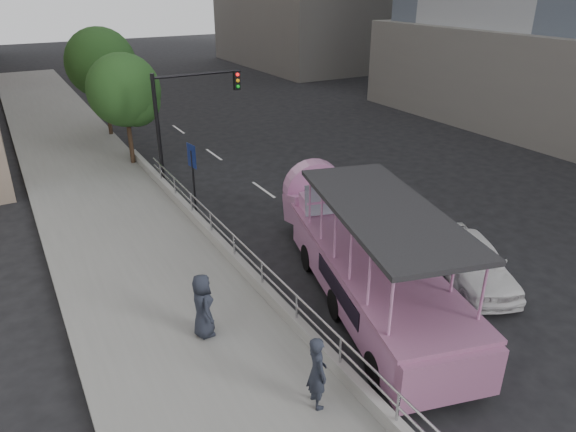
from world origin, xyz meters
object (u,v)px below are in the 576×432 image
parking_sign (193,171)px  traffic_signal (182,110)px  street_tree_near (127,93)px  duck_boat (360,254)px  car (472,260)px  pedestrian_near (317,372)px  pedestrian_far (203,306)px  street_tree_far (103,66)px

parking_sign → traffic_signal: (0.88, 3.35, 1.67)m
parking_sign → street_tree_near: size_ratio=0.51×
duck_boat → car: size_ratio=2.44×
traffic_signal → street_tree_near: street_tree_near is taller
pedestrian_near → street_tree_near: bearing=5.9°
car → parking_sign: (-5.75, 9.39, 1.09)m
car → parking_sign: bearing=144.9°
car → pedestrian_near: 7.63m
pedestrian_far → parking_sign: (2.76, 8.13, 0.64)m
pedestrian_far → duck_boat: bearing=-86.1°
duck_boat → car: 3.73m
duck_boat → pedestrian_near: size_ratio=5.96×
pedestrian_near → street_tree_near: (0.80, 18.44, 2.63)m
parking_sign → car: bearing=-58.5°
duck_boat → street_tree_near: size_ratio=1.85×
street_tree_near → street_tree_far: 6.02m
traffic_signal → pedestrian_far: bearing=-107.6°
parking_sign → traffic_signal: bearing=75.4°
duck_boat → pedestrian_far: bearing=-179.2°
pedestrian_near → pedestrian_far: pedestrian_far is taller
duck_boat → pedestrian_far: (-5.07, -0.07, -0.08)m
street_tree_far → duck_boat: bearing=-82.3°
pedestrian_near → pedestrian_far: (-1.24, 3.53, 0.00)m
parking_sign → street_tree_near: bearing=96.1°
street_tree_near → street_tree_far: (0.20, 6.00, 0.49)m
duck_boat → pedestrian_near: duck_boat is taller
car → parking_sign: 11.06m
car → traffic_signal: size_ratio=0.83×
parking_sign → pedestrian_far: bearing=-108.7°
duck_boat → parking_sign: bearing=106.0°
street_tree_near → parking_sign: bearing=-83.9°
parking_sign → street_tree_near: (-0.72, 6.78, 1.99)m
duck_boat → street_tree_far: street_tree_far is taller
duck_boat → parking_sign: duck_boat is taller
street_tree_near → traffic_signal: bearing=-65.0°
car → street_tree_far: bearing=129.2°
pedestrian_near → street_tree_near: street_tree_near is taller
parking_sign → street_tree_far: size_ratio=0.46×
pedestrian_far → traffic_signal: 12.26m
pedestrian_far → parking_sign: 8.61m
car → street_tree_near: (-6.47, 16.17, 3.08)m
pedestrian_far → street_tree_far: bearing=-3.0°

